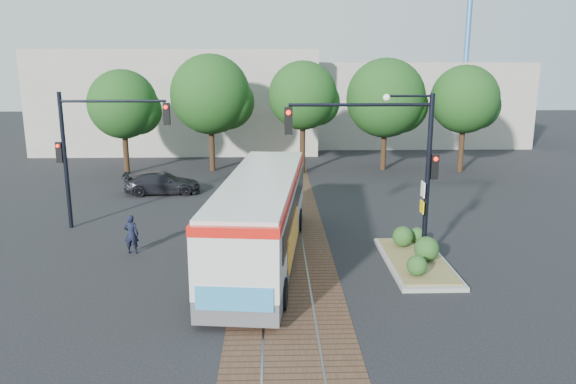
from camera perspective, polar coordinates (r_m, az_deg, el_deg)
name	(u,v)px	position (r m, az deg, el deg)	size (l,w,h in m)	color
ground	(285,256)	(21.64, -0.29, -6.52)	(120.00, 120.00, 0.00)	black
trackbed	(283,225)	(25.43, -0.49, -3.42)	(3.60, 40.00, 0.02)	#503625
tree_row	(298,98)	(36.87, 1.02, 9.53)	(26.40, 5.60, 7.67)	#382314
warehouses	(272,100)	(49.20, -1.68, 9.33)	(40.00, 13.00, 8.00)	#ADA899
crane	(469,19)	(57.47, 17.90, 16.37)	(8.00, 0.50, 18.00)	#3F72B2
city_bus	(261,214)	(20.85, -2.72, -2.24)	(3.75, 12.00, 3.16)	#4D4D50
traffic_island	(416,255)	(21.34, 12.90, -6.23)	(2.20, 5.20, 1.13)	gray
signal_pole_main	(395,152)	(20.25, 10.78, 4.02)	(5.49, 0.46, 6.00)	black
signal_pole_left	(90,142)	(25.82, -19.49, 4.84)	(4.99, 0.34, 6.00)	black
officer	(131,234)	(22.54, -15.63, -4.14)	(0.56, 0.37, 1.55)	black
parked_car	(162,183)	(32.01, -12.64, 0.91)	(1.70, 4.18, 1.21)	black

